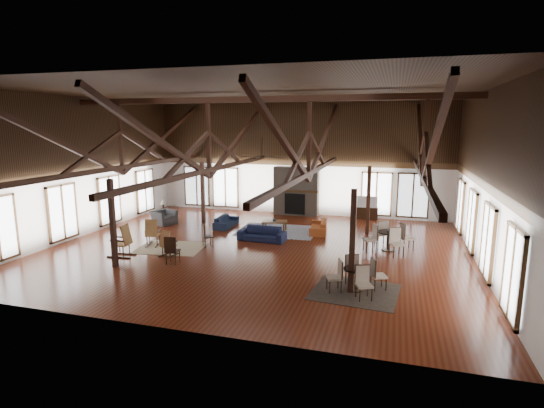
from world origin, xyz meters
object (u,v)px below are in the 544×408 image
(cafe_table_near, at_px, (357,275))
(cafe_table_far, at_px, (389,237))
(armchair, at_px, (164,218))
(sofa_navy_left, at_px, (226,222))
(coffee_table, at_px, (275,222))
(tv_console, at_px, (366,213))
(sofa_navy_front, at_px, (262,234))
(sofa_orange, at_px, (318,226))

(cafe_table_near, xyz_separation_m, cafe_table_far, (0.82, 4.47, 0.05))
(armchair, bearing_deg, sofa_navy_left, -64.58)
(coffee_table, xyz_separation_m, armchair, (-5.55, -0.33, -0.05))
(coffee_table, xyz_separation_m, cafe_table_far, (5.12, -1.81, 0.13))
(sofa_navy_left, bearing_deg, coffee_table, -91.46)
(tv_console, bearing_deg, sofa_navy_front, -124.87)
(cafe_table_far, relative_size, tv_console, 1.65)
(sofa_navy_front, distance_m, tv_console, 6.84)
(cafe_table_near, bearing_deg, coffee_table, 124.43)
(sofa_navy_left, relative_size, cafe_table_far, 0.87)
(coffee_table, height_order, cafe_table_far, cafe_table_far)
(sofa_navy_front, xyz_separation_m, tv_console, (3.91, 5.61, 0.01))
(sofa_navy_front, distance_m, cafe_table_far, 5.16)
(sofa_orange, xyz_separation_m, cafe_table_near, (2.29, -6.51, 0.20))
(sofa_orange, bearing_deg, coffee_table, -90.60)
(sofa_navy_front, height_order, sofa_orange, sofa_navy_front)
(armchair, xyz_separation_m, cafe_table_near, (9.85, -5.94, 0.13))
(cafe_table_near, height_order, tv_console, cafe_table_near)
(armchair, height_order, cafe_table_near, cafe_table_near)
(sofa_navy_front, bearing_deg, cafe_table_near, -42.44)
(armchair, bearing_deg, tv_console, -47.82)
(sofa_orange, xyz_separation_m, coffee_table, (-2.01, -0.23, 0.12))
(coffee_table, distance_m, cafe_table_far, 5.43)
(armchair, height_order, tv_console, armchair)
(sofa_navy_front, distance_m, cafe_table_near, 6.21)
(sofa_navy_left, bearing_deg, sofa_orange, -88.05)
(sofa_orange, height_order, cafe_table_near, cafe_table_near)
(sofa_navy_front, distance_m, armchair, 5.72)
(sofa_navy_left, height_order, coffee_table, sofa_navy_left)
(armchair, xyz_separation_m, cafe_table_far, (10.67, -1.48, 0.18))
(cafe_table_far, bearing_deg, armchair, 172.12)
(sofa_navy_front, height_order, coffee_table, sofa_navy_front)
(tv_console, bearing_deg, sofa_navy_left, -149.35)
(coffee_table, bearing_deg, tv_console, 28.75)
(coffee_table, distance_m, cafe_table_near, 7.61)
(sofa_navy_left, relative_size, sofa_orange, 0.95)
(sofa_navy_front, xyz_separation_m, sofa_orange, (2.04, 2.07, -0.02))
(sofa_navy_front, height_order, tv_console, tv_console)
(sofa_navy_left, relative_size, armchair, 1.67)
(cafe_table_far, bearing_deg, tv_console, 102.56)
(sofa_navy_front, bearing_deg, cafe_table_far, 3.57)
(coffee_table, bearing_deg, cafe_table_far, -34.91)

